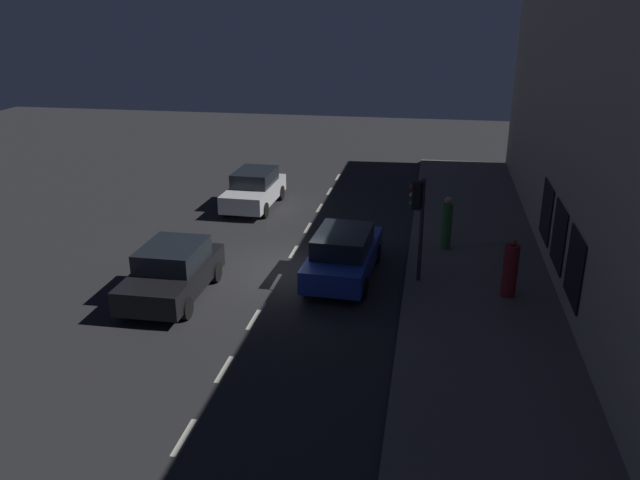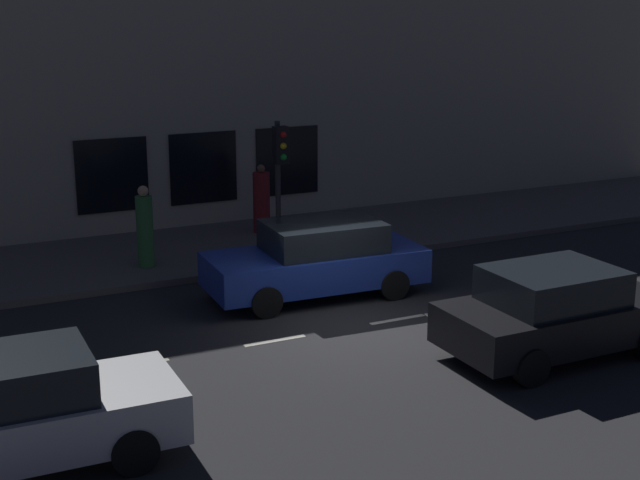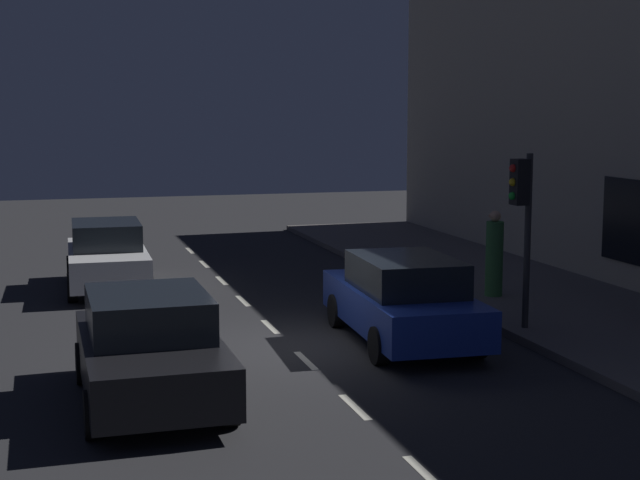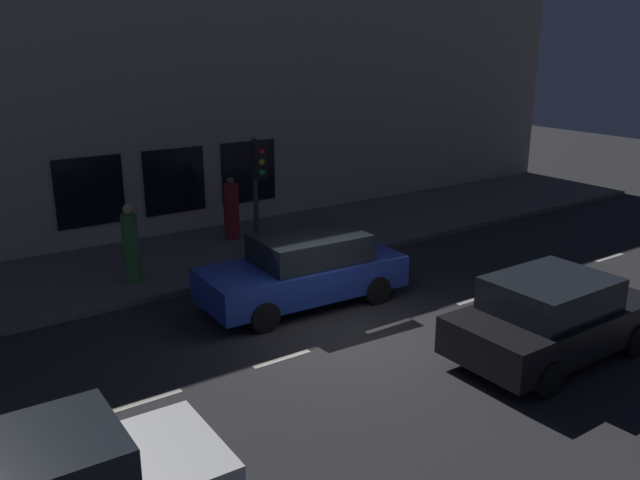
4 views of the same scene
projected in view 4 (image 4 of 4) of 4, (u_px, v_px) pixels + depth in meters
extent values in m
plane|color=#28282B|center=(351.00, 338.00, 13.28)|extent=(60.00, 60.00, 0.00)
cube|color=#5B5654|center=(211.00, 254.00, 18.16)|extent=(4.50, 32.00, 0.15)
cube|color=#B2A893|center=(164.00, 91.00, 18.95)|extent=(0.60, 32.00, 8.48)
cube|color=black|center=(249.00, 172.00, 20.77)|extent=(0.04, 1.85, 1.90)
cube|color=black|center=(175.00, 181.00, 19.43)|extent=(0.04, 1.85, 1.90)
cube|color=black|center=(90.00, 192.00, 18.09)|extent=(0.04, 1.85, 1.90)
cube|color=beige|center=(609.00, 257.00, 18.08)|extent=(0.12, 1.20, 0.01)
cube|color=beige|center=(549.00, 276.00, 16.66)|extent=(0.12, 1.20, 0.01)
cube|color=beige|center=(476.00, 299.00, 15.24)|extent=(0.12, 1.20, 0.01)
cube|color=beige|center=(389.00, 326.00, 13.82)|extent=(0.12, 1.20, 0.01)
cube|color=beige|center=(282.00, 359.00, 12.40)|extent=(0.12, 1.20, 0.01)
cube|color=beige|center=(147.00, 400.00, 10.98)|extent=(0.12, 1.20, 0.01)
cylinder|color=#2D2D30|center=(256.00, 204.00, 16.44)|extent=(0.12, 0.12, 3.25)
cube|color=black|center=(259.00, 161.00, 15.97)|extent=(0.26, 0.32, 0.84)
sphere|color=red|center=(261.00, 151.00, 15.79)|extent=(0.15, 0.15, 0.15)
sphere|color=gold|center=(262.00, 162.00, 15.86)|extent=(0.15, 0.15, 0.15)
sphere|color=green|center=(262.00, 172.00, 15.94)|extent=(0.15, 0.15, 0.15)
cube|color=black|center=(19.00, 472.00, 7.14)|extent=(1.59, 2.20, 0.60)
cylinder|color=black|center=(135.00, 464.00, 8.84)|extent=(0.23, 0.64, 0.64)
cube|color=black|center=(553.00, 325.00, 12.35)|extent=(1.92, 4.16, 0.70)
cube|color=black|center=(551.00, 294.00, 12.07)|extent=(1.68, 2.16, 0.60)
cylinder|color=black|center=(554.00, 309.00, 13.85)|extent=(0.22, 0.64, 0.64)
cylinder|color=black|center=(635.00, 340.00, 12.46)|extent=(0.22, 0.64, 0.64)
cylinder|color=black|center=(467.00, 340.00, 12.43)|extent=(0.22, 0.64, 0.64)
cylinder|color=black|center=(548.00, 378.00, 11.04)|extent=(0.22, 0.64, 0.64)
cube|color=#1E389E|center=(302.00, 277.00, 14.80)|extent=(2.06, 4.62, 0.70)
cube|color=black|center=(309.00, 248.00, 14.70)|extent=(1.74, 2.43, 0.60)
cylinder|color=black|center=(264.00, 317.00, 13.48)|extent=(0.25, 0.65, 0.64)
cylinder|color=black|center=(228.00, 290.00, 14.87)|extent=(0.25, 0.65, 0.64)
cylinder|color=black|center=(376.00, 290.00, 14.90)|extent=(0.25, 0.65, 0.64)
cylinder|color=black|center=(334.00, 268.00, 16.30)|extent=(0.25, 0.65, 0.64)
cylinder|color=#336B38|center=(131.00, 248.00, 15.73)|extent=(0.53, 0.53, 1.63)
sphere|color=tan|center=(128.00, 209.00, 15.45)|extent=(0.24, 0.24, 0.24)
cube|color=tan|center=(126.00, 210.00, 15.34)|extent=(0.08, 0.08, 0.07)
cylinder|color=maroon|center=(231.00, 211.00, 19.11)|extent=(0.61, 0.61, 1.57)
sphere|color=brown|center=(230.00, 181.00, 18.85)|extent=(0.21, 0.21, 0.21)
cube|color=brown|center=(230.00, 181.00, 18.76)|extent=(0.06, 0.07, 0.06)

